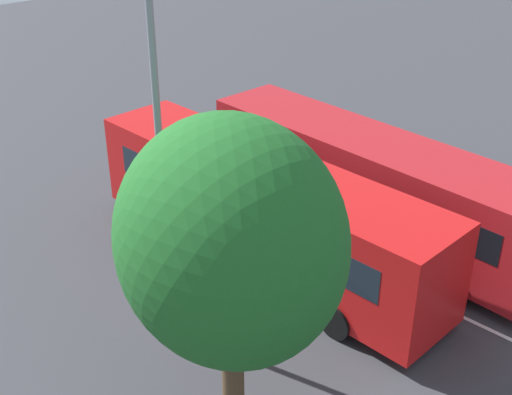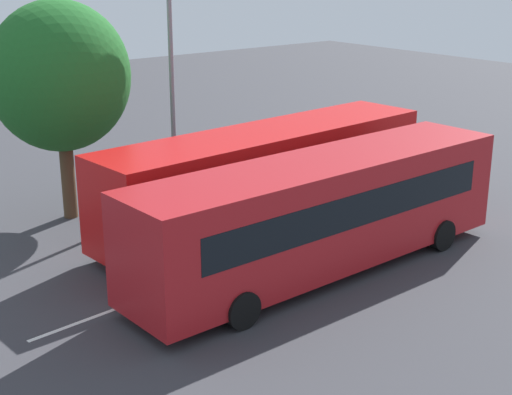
% 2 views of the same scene
% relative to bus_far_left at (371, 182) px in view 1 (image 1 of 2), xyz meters
% --- Properties ---
extents(ground_plane, '(77.22, 77.22, 0.00)m').
position_rel_bus_far_left_xyz_m(ground_plane, '(0.53, 1.93, -1.69)').
color(ground_plane, '#38383D').
extents(bus_far_left, '(11.59, 2.86, 3.07)m').
position_rel_bus_far_left_xyz_m(bus_far_left, '(0.00, 0.00, 0.00)').
color(bus_far_left, '#AD191E').
rests_on(bus_far_left, ground).
extents(bus_center_left, '(11.66, 3.20, 3.07)m').
position_rel_bus_far_left_xyz_m(bus_center_left, '(0.99, 3.52, 0.00)').
color(bus_center_left, red).
rests_on(bus_center_left, ground).
extents(pedestrian, '(0.43, 0.43, 1.60)m').
position_rel_bus_far_left_xyz_m(pedestrian, '(9.08, 1.89, -0.75)').
color(pedestrian, '#232833').
rests_on(pedestrian, ground).
extents(street_lamp, '(0.42, 2.72, 8.44)m').
position_rel_bus_far_left_xyz_m(street_lamp, '(0.06, 7.05, 3.16)').
color(street_lamp, gray).
rests_on(street_lamp, ground).
extents(depot_tree, '(4.40, 3.96, 6.85)m').
position_rel_bus_far_left_xyz_m(depot_tree, '(-3.41, 8.18, 2.83)').
color(depot_tree, '#4C3823').
rests_on(depot_tree, ground).
extents(lane_stripe_outer_left, '(16.57, 1.71, 0.01)m').
position_rel_bus_far_left_xyz_m(lane_stripe_outer_left, '(0.53, 1.93, -1.69)').
color(lane_stripe_outer_left, silver).
rests_on(lane_stripe_outer_left, ground).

